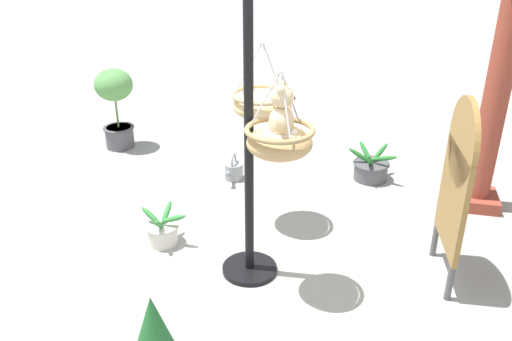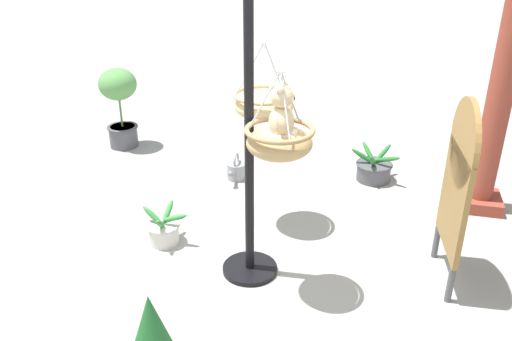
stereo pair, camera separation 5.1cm
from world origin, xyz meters
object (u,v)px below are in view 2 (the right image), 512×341
hanging_basket_left_high (264,104)px  potted_plant_flowering_red (152,340)px  potted_plant_tall_leafy (120,101)px  display_sign_board (458,179)px  teddy_bear (283,116)px  watering_can (236,170)px  display_pole_central (250,196)px  potted_plant_small_succulent (164,230)px  potted_plant_bushy_green (374,169)px  hanging_basket_with_teddy (279,141)px  greenhouse_pillar_left (502,87)px

hanging_basket_left_high → potted_plant_flowering_red: bearing=-5.7°
potted_plant_tall_leafy → display_sign_board: display_sign_board is taller
teddy_bear → watering_can: bearing=-154.3°
display_pole_central → potted_plant_small_succulent: size_ratio=5.16×
watering_can → teddy_bear: bearing=25.7°
display_pole_central → watering_can: 1.76m
display_pole_central → watering_can: size_ratio=6.45×
potted_plant_bushy_green → hanging_basket_with_teddy: bearing=-17.2°
greenhouse_pillar_left → display_sign_board: (1.28, -0.43, -0.34)m
hanging_basket_left_high → hanging_basket_with_teddy: bearing=19.2°
teddy_bear → display_sign_board: 1.39m
potted_plant_tall_leafy → potted_plant_bushy_green: potted_plant_tall_leafy is taller
greenhouse_pillar_left → potted_plant_small_succulent: greenhouse_pillar_left is taller
potted_plant_flowering_red → teddy_bear: bearing=153.5°
potted_plant_bushy_green → display_pole_central: bearing=-25.0°
teddy_bear → watering_can: teddy_bear is taller
potted_plant_flowering_red → potted_plant_small_succulent: potted_plant_flowering_red is taller
potted_plant_bushy_green → display_sign_board: size_ratio=0.36×
display_pole_central → hanging_basket_with_teddy: 0.61m
hanging_basket_with_teddy → display_sign_board: (-0.43, 1.24, -0.35)m
display_pole_central → potted_plant_tall_leafy: bearing=-134.6°
potted_plant_small_succulent → potted_plant_bushy_green: bearing=134.4°
potted_plant_small_succulent → teddy_bear: bearing=71.3°
hanging_basket_left_high → potted_plant_flowering_red: size_ratio=0.98×
potted_plant_tall_leafy → potted_plant_bushy_green: size_ratio=1.83×
hanging_basket_left_high → watering_can: hanging_basket_left_high is taller
teddy_bear → potted_plant_small_succulent: bearing=-108.7°
potted_plant_flowering_red → watering_can: size_ratio=1.91×
greenhouse_pillar_left → potted_plant_bushy_green: 1.53m
hanging_basket_left_high → potted_plant_small_succulent: hanging_basket_left_high is taller
potted_plant_bushy_green → watering_can: potted_plant_bushy_green is taller
greenhouse_pillar_left → display_sign_board: size_ratio=1.70×
greenhouse_pillar_left → potted_plant_bushy_green: size_ratio=4.71×
potted_plant_flowering_red → potted_plant_small_succulent: size_ratio=1.53×
hanging_basket_with_teddy → potted_plant_small_succulent: (-0.37, -1.08, -1.09)m
hanging_basket_left_high → potted_plant_tall_leafy: (-1.35, -2.08, -0.57)m
potted_plant_bushy_green → watering_can: (0.33, -1.44, -0.03)m
potted_plant_tall_leafy → potted_plant_small_succulent: bearing=34.9°
watering_can → potted_plant_bushy_green: bearing=103.1°
greenhouse_pillar_left → potted_plant_small_succulent: 3.24m
potted_plant_tall_leafy → watering_can: size_ratio=2.80×
teddy_bear → potted_plant_bushy_green: 2.49m
greenhouse_pillar_left → watering_can: bearing=-90.3°
teddy_bear → potted_plant_small_succulent: size_ratio=0.91×
display_pole_central → greenhouse_pillar_left: size_ratio=0.89×
potted_plant_tall_leafy → potted_plant_bushy_green: bearing=85.9°
hanging_basket_with_teddy → potted_plant_flowering_red: hanging_basket_with_teddy is taller
hanging_basket_with_teddy → potted_plant_bushy_green: bearing=162.8°
potted_plant_bushy_green → hanging_basket_left_high: bearing=-40.4°
potted_plant_flowering_red → greenhouse_pillar_left: bearing=141.9°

